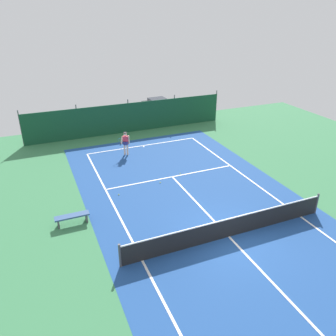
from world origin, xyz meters
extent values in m
plane|color=#387A4C|center=(0.00, 0.00, 0.00)|extent=(36.00, 36.00, 0.00)
cube|color=#1E478C|center=(0.00, 0.00, 0.00)|extent=(11.02, 26.60, 0.01)
cube|color=white|center=(0.00, 11.90, 0.01)|extent=(8.22, 0.10, 0.01)
cube|color=white|center=(-4.11, 0.00, 0.01)|extent=(0.10, 23.80, 0.01)
cube|color=white|center=(4.11, 0.00, 0.01)|extent=(0.10, 23.80, 0.01)
cube|color=white|center=(0.00, 6.40, 0.01)|extent=(8.22, 0.10, 0.01)
cube|color=white|center=(0.00, 0.00, 0.01)|extent=(0.10, 12.80, 0.01)
cube|color=white|center=(0.00, 11.75, 0.01)|extent=(0.10, 0.30, 0.01)
cube|color=black|center=(0.00, 0.00, 0.47)|extent=(9.92, 0.03, 0.95)
cube|color=white|center=(0.00, 0.00, 0.97)|extent=(9.92, 0.04, 0.05)
cylinder|color=#47474C|center=(-5.01, 0.00, 0.55)|extent=(0.10, 0.10, 1.10)
cylinder|color=#47474C|center=(5.01, 0.00, 0.55)|extent=(0.10, 0.10, 1.10)
cube|color=#14472D|center=(0.00, 15.26, 1.20)|extent=(16.22, 0.06, 2.40)
cylinder|color=#595B60|center=(-8.11, 15.32, 1.35)|extent=(0.08, 0.08, 2.70)
cylinder|color=#595B60|center=(-4.05, 15.32, 1.35)|extent=(0.08, 0.08, 2.70)
cylinder|color=#595B60|center=(0.00, 15.32, 1.35)|extent=(0.08, 0.08, 2.70)
cylinder|color=#595B60|center=(4.05, 15.32, 1.35)|extent=(0.08, 0.08, 2.70)
cylinder|color=#595B60|center=(8.11, 15.32, 1.35)|extent=(0.08, 0.08, 2.70)
cube|color=#234C1E|center=(0.00, 15.86, 0.55)|extent=(14.60, 0.70, 1.10)
cylinder|color=beige|center=(-1.51, 10.72, 0.41)|extent=(0.12, 0.12, 0.82)
cylinder|color=beige|center=(-1.69, 10.81, 0.41)|extent=(0.12, 0.12, 0.82)
cylinder|color=navy|center=(-1.60, 10.77, 0.90)|extent=(0.40, 0.40, 0.22)
cube|color=#D1384C|center=(-1.60, 10.77, 1.10)|extent=(0.41, 0.34, 0.56)
sphere|color=beige|center=(-1.60, 10.77, 1.53)|extent=(0.22, 0.22, 0.22)
cylinder|color=black|center=(-1.60, 10.77, 1.62)|extent=(0.23, 0.23, 0.04)
cylinder|color=beige|center=(-1.39, 10.66, 1.13)|extent=(0.09, 0.09, 0.58)
cylinder|color=beige|center=(-1.86, 10.76, 1.13)|extent=(0.32, 0.51, 0.41)
cylinder|color=black|center=(-2.04, 10.52, 1.02)|extent=(0.15, 0.26, 0.13)
torus|color=teal|center=(-2.04, 10.52, 1.24)|extent=(0.33, 0.25, 0.29)
sphere|color=#CCDB33|center=(-3.57, 5.52, 0.03)|extent=(0.07, 0.07, 0.07)
sphere|color=#CCDB33|center=(-0.96, 5.95, 0.03)|extent=(0.07, 0.07, 0.07)
sphere|color=#CCDB33|center=(0.61, 6.57, 0.03)|extent=(0.07, 0.07, 0.07)
cube|color=black|center=(3.77, 18.19, 0.72)|extent=(2.03, 4.29, 0.80)
cube|color=#2D333D|center=(3.77, 18.19, 1.40)|extent=(1.63, 1.97, 0.56)
cylinder|color=black|center=(4.74, 16.94, 0.32)|extent=(0.25, 0.65, 0.64)
cylinder|color=black|center=(2.94, 16.84, 0.32)|extent=(0.25, 0.65, 0.64)
cylinder|color=black|center=(4.60, 19.54, 0.32)|extent=(0.25, 0.65, 0.64)
cylinder|color=black|center=(2.80, 19.44, 0.32)|extent=(0.25, 0.65, 0.64)
cube|color=#335184|center=(-6.31, 3.73, 0.45)|extent=(1.60, 0.40, 0.08)
cube|color=#4C4C51|center=(-6.96, 3.73, 0.23)|extent=(0.08, 0.36, 0.45)
cube|color=#4C4C51|center=(-5.66, 3.73, 0.23)|extent=(0.08, 0.36, 0.45)
camera|label=1|loc=(-7.32, -10.37, 9.37)|focal=36.24mm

